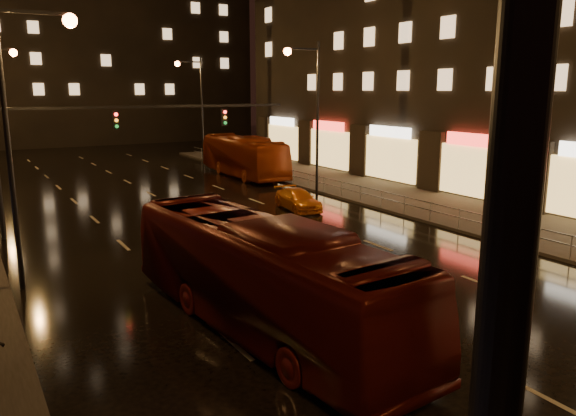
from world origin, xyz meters
The scene contains 9 objects.
ground centered at (0.00, 20.00, 0.00)m, with size 140.00×140.00×0.00m, color black.
sidewalk_right centered at (13.50, 15.00, 0.07)m, with size 7.00×70.00×0.15m, color #38332D.
building_distant centered at (4.00, 72.00, 18.00)m, with size 44.00×16.00×36.00m, color black.
traffic_signal centered at (-5.06, 20.00, 4.74)m, with size 15.31×0.32×6.20m.
railing_right centered at (10.20, 18.00, 0.90)m, with size 0.05×56.00×1.00m.
bus_red centered at (-3.82, 4.61, 1.67)m, with size 2.81×12.00×3.34m, color #58100C.
bus_curb centered at (9.00, 31.95, 1.64)m, with size 2.75×11.76×3.28m, color #9E330F.
taxi_near centered at (0.50, 7.44, 0.75)m, with size 1.77×4.40×1.50m, color #B85111.
taxi_far centered at (5.98, 18.55, 0.60)m, with size 1.67×4.10×1.19m, color orange.
Camera 1 is at (-11.13, -9.16, 6.99)m, focal length 35.00 mm.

